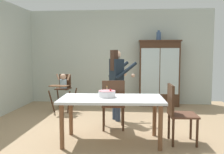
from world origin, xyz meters
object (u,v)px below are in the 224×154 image
(adult_person, at_px, (117,76))
(birthday_cake, at_px, (107,94))
(high_chair_with_toddler, at_px, (63,85))
(ceramic_vase, at_px, (159,36))
(china_cabinet, at_px, (159,73))
(dining_chair_right_end, at_px, (177,109))
(dining_chair_far_side, at_px, (113,101))
(dining_table, at_px, (112,103))

(adult_person, relative_size, birthday_cake, 5.47)
(high_chair_with_toddler, bearing_deg, adult_person, -23.85)
(ceramic_vase, bearing_deg, birthday_cake, -110.38)
(china_cabinet, height_order, dining_chair_right_end, china_cabinet)
(dining_chair_far_side, height_order, dining_chair_right_end, same)
(china_cabinet, distance_m, dining_chair_far_side, 2.62)
(ceramic_vase, distance_m, adult_person, 2.18)
(adult_person, height_order, dining_chair_right_end, adult_person)
(high_chair_with_toddler, relative_size, birthday_cake, 3.39)
(birthday_cake, distance_m, dining_chair_far_side, 0.64)
(china_cabinet, bearing_deg, dining_table, -109.10)
(china_cabinet, relative_size, birthday_cake, 6.48)
(ceramic_vase, relative_size, high_chair_with_toddler, 0.28)
(ceramic_vase, xyz_separation_m, dining_table, (-1.02, -3.01, -1.29))
(birthday_cake, bearing_deg, ceramic_vase, 69.62)
(birthday_cake, height_order, dining_chair_right_end, dining_chair_right_end)
(high_chair_with_toddler, bearing_deg, dining_chair_right_end, -35.57)
(birthday_cake, height_order, dining_chair_far_side, dining_chair_far_side)
(dining_table, distance_m, dining_chair_far_side, 0.65)
(dining_table, relative_size, birthday_cake, 6.12)
(dining_chair_right_end, bearing_deg, adult_person, 37.03)
(china_cabinet, bearing_deg, dining_chair_right_end, -89.80)
(birthday_cake, bearing_deg, high_chair_with_toddler, 123.42)
(high_chair_with_toddler, relative_size, dining_table, 0.55)
(dining_chair_far_side, bearing_deg, ceramic_vase, -119.59)
(birthday_cake, xyz_separation_m, dining_chair_far_side, (0.05, 0.59, -0.24))
(high_chair_with_toddler, relative_size, adult_person, 0.62)
(adult_person, bearing_deg, birthday_cake, 149.41)
(ceramic_vase, height_order, dining_chair_right_end, ceramic_vase)
(dining_table, bearing_deg, ceramic_vase, 71.37)
(china_cabinet, bearing_deg, dining_chair_far_side, -114.39)
(dining_table, bearing_deg, high_chair_with_toddler, 124.31)
(china_cabinet, relative_size, dining_table, 1.06)
(high_chair_with_toddler, bearing_deg, ceramic_vase, 24.49)
(adult_person, relative_size, dining_chair_far_side, 1.59)
(dining_chair_far_side, bearing_deg, high_chair_with_toddler, -51.72)
(china_cabinet, distance_m, dining_table, 3.19)
(dining_chair_right_end, bearing_deg, high_chair_with_toddler, 48.13)
(china_cabinet, height_order, dining_chair_far_side, china_cabinet)
(dining_table, relative_size, dining_chair_right_end, 1.79)
(ceramic_vase, bearing_deg, china_cabinet, -8.03)
(china_cabinet, relative_size, ceramic_vase, 6.72)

